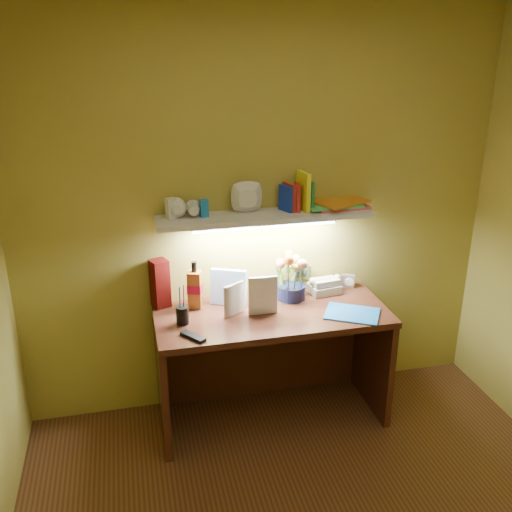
{
  "coord_description": "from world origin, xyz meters",
  "views": [
    {
      "loc": [
        -0.8,
        -1.76,
        2.3
      ],
      "look_at": [
        -0.07,
        1.35,
        1.06
      ],
      "focal_mm": 40.0,
      "sensor_mm": 36.0,
      "label": 1
    }
  ],
  "objects": [
    {
      "name": "art_card",
      "position": [
        -0.23,
        1.38,
        0.86
      ],
      "size": [
        0.22,
        0.13,
        0.22
      ],
      "primitive_type": null,
      "rotation": [
        0.0,
        0.0,
        -0.43
      ],
      "color": "white",
      "rests_on": "desk"
    },
    {
      "name": "desk",
      "position": [
        0.0,
        1.2,
        0.38
      ],
      "size": [
        1.4,
        0.6,
        0.75
      ],
      "primitive_type": "cube",
      "color": "#39190F",
      "rests_on": "ground"
    },
    {
      "name": "flower_bouquet",
      "position": [
        0.17,
        1.37,
        0.91
      ],
      "size": [
        0.24,
        0.24,
        0.32
      ],
      "primitive_type": null,
      "rotation": [
        0.0,
        0.0,
        -0.21
      ],
      "color": "#0F153A",
      "rests_on": "desk"
    },
    {
      "name": "desk_book_b",
      "position": [
        -0.15,
        1.2,
        0.87
      ],
      "size": [
        0.18,
        0.03,
        0.24
      ],
      "primitive_type": "imported",
      "rotation": [
        0.0,
        0.0,
        -0.07
      ],
      "color": "silver",
      "rests_on": "desk"
    },
    {
      "name": "telephone",
      "position": [
        0.4,
        1.4,
        0.81
      ],
      "size": [
        0.2,
        0.16,
        0.11
      ],
      "primitive_type": null,
      "rotation": [
        0.0,
        0.0,
        0.12
      ],
      "color": "beige",
      "rests_on": "desk"
    },
    {
      "name": "desk_book_a",
      "position": [
        -0.29,
        1.18,
        0.85
      ],
      "size": [
        0.14,
        0.09,
        0.2
      ],
      "primitive_type": "imported",
      "rotation": [
        0.0,
        0.0,
        0.5
      ],
      "color": "beige",
      "rests_on": "desk"
    },
    {
      "name": "tv_remote",
      "position": [
        -0.5,
        1.0,
        0.76
      ],
      "size": [
        0.13,
        0.16,
        0.02
      ],
      "primitive_type": "cube",
      "rotation": [
        0.0,
        0.0,
        0.65
      ],
      "color": "black",
      "rests_on": "desk"
    },
    {
      "name": "blue_folder",
      "position": [
        0.46,
        1.07,
        0.75
      ],
      "size": [
        0.38,
        0.35,
        0.01
      ],
      "primitive_type": "cube",
      "rotation": [
        0.0,
        0.0,
        -0.52
      ],
      "color": "blue",
      "rests_on": "desk"
    },
    {
      "name": "wall_shelf",
      "position": [
        0.03,
        1.39,
        1.33
      ],
      "size": [
        1.32,
        0.34,
        0.26
      ],
      "color": "silver",
      "rests_on": "ground"
    },
    {
      "name": "desk_clock",
      "position": [
        0.58,
        1.45,
        0.79
      ],
      "size": [
        0.1,
        0.07,
        0.09
      ],
      "primitive_type": "cube",
      "rotation": [
        0.0,
        0.0,
        -0.42
      ],
      "color": "silver",
      "rests_on": "desk"
    },
    {
      "name": "pen_cup",
      "position": [
        -0.54,
        1.18,
        0.84
      ],
      "size": [
        0.08,
        0.08,
        0.18
      ],
      "primitive_type": "cylinder",
      "rotation": [
        0.0,
        0.0,
        0.04
      ],
      "color": "black",
      "rests_on": "desk"
    },
    {
      "name": "whisky_box",
      "position": [
        -0.64,
        1.44,
        0.9
      ],
      "size": [
        0.13,
        0.13,
        0.3
      ],
      "primitive_type": "cube",
      "rotation": [
        0.0,
        0.0,
        0.38
      ],
      "color": "#4E0A08",
      "rests_on": "desk"
    },
    {
      "name": "whisky_bottle",
      "position": [
        -0.44,
        1.38,
        0.9
      ],
      "size": [
        0.1,
        0.1,
        0.3
      ],
      "primitive_type": null,
      "rotation": [
        0.0,
        0.0,
        -0.33
      ],
      "color": "#A0541D",
      "rests_on": "desk"
    }
  ]
}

